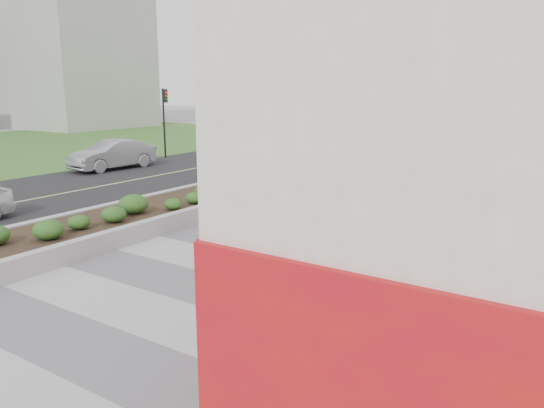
{
  "coord_description": "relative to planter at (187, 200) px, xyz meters",
  "views": [
    {
      "loc": [
        7.13,
        -6.5,
        4.38
      ],
      "look_at": [
        -0.97,
        5.64,
        1.1
      ],
      "focal_mm": 35.0,
      "sensor_mm": 36.0,
      "label": 1
    }
  ],
  "objects": [
    {
      "name": "ground",
      "position": [
        5.5,
        -7.0,
        -0.42
      ],
      "size": [
        160.0,
        160.0,
        0.0
      ],
      "primitive_type": "plane",
      "color": "gray",
      "rests_on": "ground"
    },
    {
      "name": "traffic_signal_far",
      "position": [
        -10.93,
        10.0,
        2.34
      ],
      "size": [
        0.33,
        0.28,
        4.2
      ],
      "color": "black",
      "rests_on": "ground"
    },
    {
      "name": "distant_bldg_north_l",
      "position": [
        0.5,
        48.0,
        9.58
      ],
      "size": [
        16.0,
        12.0,
        20.0
      ],
      "primitive_type": "cube",
      "color": "#ADAAA3",
      "rests_on": "ground"
    },
    {
      "name": "car_silver",
      "position": [
        -10.0,
        5.14,
        0.36
      ],
      "size": [
        1.97,
        4.82,
        1.55
      ],
      "primitive_type": "imported",
      "rotation": [
        0.0,
        0.0,
        -0.07
      ],
      "color": "#A0A3A7",
      "rests_on": "ground"
    },
    {
      "name": "street",
      "position": [
        -6.5,
        0.0,
        -0.42
      ],
      "size": [
        10.0,
        40.0,
        0.0
      ],
      "primitive_type": "cube",
      "color": "black",
      "rests_on": "ground"
    },
    {
      "name": "skateboarder",
      "position": [
        7.15,
        4.41,
        0.27
      ],
      "size": [
        0.47,
        0.75,
        1.35
      ],
      "rotation": [
        0.0,
        0.0,
        -0.28
      ],
      "color": "beige",
      "rests_on": "ground"
    },
    {
      "name": "traffic_signal_near",
      "position": [
        -1.73,
        10.5,
        2.34
      ],
      "size": [
        0.33,
        0.28,
        4.2
      ],
      "color": "black",
      "rests_on": "ground"
    },
    {
      "name": "distant_bldg_west_a",
      "position": [
        -39.5,
        23.0,
        10.58
      ],
      "size": [
        18.0,
        12.0,
        22.0
      ],
      "primitive_type": "cube",
      "color": "#ADAAA3",
      "rests_on": "ground"
    },
    {
      "name": "manhole_cover",
      "position": [
        6.0,
        -4.0,
        -0.42
      ],
      "size": [
        0.44,
        0.44,
        0.01
      ],
      "primitive_type": "cylinder",
      "color": "#595654",
      "rests_on": "ground"
    },
    {
      "name": "walkway",
      "position": [
        5.5,
        -4.0,
        -0.41
      ],
      "size": [
        8.0,
        36.0,
        0.01
      ],
      "primitive_type": "cube",
      "color": "#A8A8AD",
      "rests_on": "ground"
    },
    {
      "name": "planter",
      "position": [
        0.0,
        0.0,
        0.0
      ],
      "size": [
        3.0,
        18.0,
        0.9
      ],
      "color": "#9E9EA0",
      "rests_on": "ground"
    }
  ]
}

